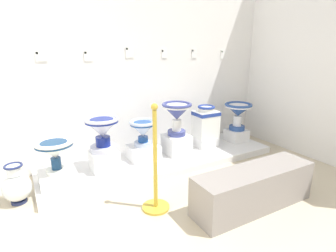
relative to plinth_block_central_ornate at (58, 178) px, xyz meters
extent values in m
cube|color=beige|center=(1.33, -1.55, -0.16)|extent=(5.85, 5.77, 0.02)
cube|color=white|center=(1.33, 0.57, 1.31)|extent=(4.05, 0.06, 2.92)
cube|color=white|center=(1.33, 0.08, -0.11)|extent=(3.14, 0.88, 0.09)
cube|color=white|center=(0.00, 0.00, 0.00)|extent=(0.38, 0.38, 0.12)
cylinder|color=white|center=(0.00, 0.00, 0.08)|extent=(0.22, 0.22, 0.04)
cylinder|color=navy|center=(0.00, 0.00, 0.17)|extent=(0.10, 0.10, 0.13)
cone|color=white|center=(0.00, 0.00, 0.32)|extent=(0.39, 0.39, 0.17)
cylinder|color=navy|center=(0.00, 0.00, 0.39)|extent=(0.38, 0.38, 0.03)
torus|color=white|center=(0.00, 0.00, 0.41)|extent=(0.40, 0.40, 0.04)
cylinder|color=navy|center=(0.00, 0.00, 0.40)|extent=(0.27, 0.27, 0.01)
cube|color=white|center=(0.54, 0.09, 0.06)|extent=(0.32, 0.30, 0.24)
cylinder|color=silver|center=(0.54, 0.09, 0.21)|extent=(0.31, 0.31, 0.07)
cylinder|color=navy|center=(0.54, 0.09, 0.30)|extent=(0.17, 0.17, 0.11)
cone|color=silver|center=(0.54, 0.09, 0.46)|extent=(0.39, 0.39, 0.21)
cylinder|color=navy|center=(0.54, 0.09, 0.55)|extent=(0.38, 0.38, 0.03)
torus|color=silver|center=(0.54, 0.09, 0.57)|extent=(0.40, 0.40, 0.04)
cylinder|color=navy|center=(0.54, 0.09, 0.56)|extent=(0.27, 0.27, 0.01)
cube|color=white|center=(1.09, 0.17, 0.03)|extent=(0.39, 0.33, 0.18)
cylinder|color=silver|center=(1.09, 0.17, 0.14)|extent=(0.23, 0.23, 0.05)
cylinder|color=navy|center=(1.09, 0.17, 0.21)|extent=(0.13, 0.13, 0.07)
cone|color=silver|center=(1.09, 0.17, 0.34)|extent=(0.33, 0.33, 0.19)
cylinder|color=navy|center=(1.09, 0.17, 0.41)|extent=(0.32, 0.32, 0.03)
torus|color=silver|center=(1.09, 0.17, 0.43)|extent=(0.34, 0.34, 0.04)
cylinder|color=navy|center=(1.09, 0.17, 0.43)|extent=(0.23, 0.23, 0.01)
cube|color=white|center=(1.57, 0.13, 0.07)|extent=(0.32, 0.34, 0.26)
cylinder|color=#3C458A|center=(1.57, 0.13, 0.23)|extent=(0.25, 0.25, 0.07)
cylinder|color=white|center=(1.57, 0.13, 0.34)|extent=(0.13, 0.13, 0.15)
cone|color=#3C458A|center=(1.57, 0.13, 0.52)|extent=(0.39, 0.39, 0.21)
cylinder|color=white|center=(1.57, 0.13, 0.60)|extent=(0.39, 0.39, 0.03)
torus|color=#3C458A|center=(1.57, 0.13, 0.62)|extent=(0.40, 0.40, 0.04)
cylinder|color=white|center=(1.57, 0.13, 0.62)|extent=(0.28, 0.28, 0.01)
cube|color=white|center=(2.10, 0.17, 0.01)|extent=(0.31, 0.29, 0.14)
cube|color=white|center=(2.10, 0.17, 0.27)|extent=(0.33, 0.27, 0.39)
cube|color=navy|center=(2.10, 0.17, 0.43)|extent=(0.34, 0.28, 0.05)
cylinder|color=white|center=(2.10, 0.17, 0.50)|extent=(0.22, 0.22, 0.06)
torus|color=navy|center=(2.10, 0.17, 0.53)|extent=(0.25, 0.25, 0.04)
cube|color=white|center=(2.65, 0.10, 0.03)|extent=(0.29, 0.28, 0.18)
cylinder|color=#294B93|center=(2.65, 0.10, 0.15)|extent=(0.24, 0.24, 0.07)
cylinder|color=white|center=(2.65, 0.10, 0.26)|extent=(0.12, 0.12, 0.16)
cone|color=#294B93|center=(2.65, 0.10, 0.43)|extent=(0.41, 0.41, 0.18)
cylinder|color=white|center=(2.65, 0.10, 0.50)|extent=(0.40, 0.40, 0.03)
torus|color=#294B93|center=(2.65, 0.10, 0.52)|extent=(0.41, 0.41, 0.04)
cylinder|color=white|center=(2.65, 0.10, 0.51)|extent=(0.28, 0.28, 0.01)
cube|color=white|center=(0.03, 0.53, 1.26)|extent=(0.13, 0.01, 0.11)
cube|color=#5B9E4C|center=(-0.01, 0.53, 1.30)|extent=(0.02, 0.01, 0.02)
cube|color=white|center=(0.56, 0.53, 1.26)|extent=(0.11, 0.01, 0.12)
cube|color=#5B9E4C|center=(0.52, 0.53, 1.29)|extent=(0.02, 0.01, 0.02)
cube|color=white|center=(1.09, 0.53, 1.30)|extent=(0.12, 0.01, 0.14)
cube|color=#5B9E4C|center=(1.06, 0.53, 1.34)|extent=(0.02, 0.01, 0.02)
cube|color=white|center=(1.61, 0.53, 1.27)|extent=(0.09, 0.01, 0.12)
cube|color=slate|center=(1.58, 0.53, 1.31)|extent=(0.02, 0.01, 0.02)
cube|color=white|center=(2.11, 0.53, 1.27)|extent=(0.09, 0.01, 0.14)
cube|color=#386BAD|center=(2.08, 0.53, 1.31)|extent=(0.02, 0.01, 0.02)
cube|color=white|center=(2.68, 0.53, 1.25)|extent=(0.14, 0.01, 0.14)
cube|color=#5B9E4C|center=(2.63, 0.53, 1.29)|extent=(0.02, 0.01, 0.02)
cylinder|color=navy|center=(-0.39, -0.06, -0.14)|extent=(0.15, 0.15, 0.03)
ellipsoid|color=white|center=(-0.39, -0.06, 0.01)|extent=(0.28, 0.28, 0.28)
cylinder|color=white|center=(-0.39, -0.06, 0.20)|extent=(0.13, 0.13, 0.10)
torus|color=navy|center=(-0.39, -0.06, 0.25)|extent=(0.17, 0.17, 0.02)
cylinder|color=gold|center=(0.77, -0.82, -0.14)|extent=(0.27, 0.27, 0.02)
cylinder|color=gold|center=(0.77, -0.82, 0.35)|extent=(0.04, 0.04, 0.96)
sphere|color=gold|center=(0.77, -0.82, 0.86)|extent=(0.06, 0.06, 0.06)
cube|color=gray|center=(1.62, -1.26, 0.05)|extent=(1.28, 0.36, 0.40)
camera|label=1|loc=(-0.25, -2.91, 1.37)|focal=29.00mm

